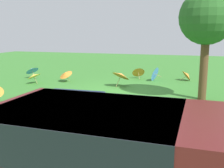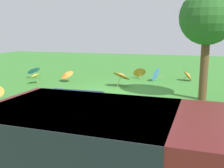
{
  "view_description": "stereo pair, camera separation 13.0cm",
  "coord_description": "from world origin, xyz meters",
  "px_view_note": "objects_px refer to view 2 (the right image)",
  "views": [
    {
      "loc": [
        -2.99,
        11.05,
        2.57
      ],
      "look_at": [
        -0.05,
        1.33,
        0.6
      ],
      "focal_mm": 43.1,
      "sensor_mm": 36.0,
      "label": 1
    },
    {
      "loc": [
        -3.11,
        11.01,
        2.57
      ],
      "look_at": [
        -0.05,
        1.33,
        0.6
      ],
      "focal_mm": 43.1,
      "sensor_mm": 36.0,
      "label": 2
    }
  ],
  "objects_px": {
    "parasol_yellow_0": "(35,75)",
    "parasol_orange_2": "(189,75)",
    "parasol_orange_1": "(66,74)",
    "park_bench": "(80,103)",
    "parasol_blue_0": "(33,70)",
    "parasol_blue_1": "(155,74)",
    "parasol_orange_3": "(139,72)",
    "parasol_orange_4": "(122,75)",
    "shade_tree": "(207,18)",
    "van_dark": "(133,156)"
  },
  "relations": [
    {
      "from": "parasol_orange_1",
      "to": "parasol_yellow_0",
      "type": "bearing_deg",
      "value": 34.81
    },
    {
      "from": "parasol_blue_0",
      "to": "park_bench",
      "type": "bearing_deg",
      "value": 133.19
    },
    {
      "from": "shade_tree",
      "to": "parasol_orange_3",
      "type": "xyz_separation_m",
      "value": [
        3.33,
        -4.09,
        -2.69
      ]
    },
    {
      "from": "parasol_orange_4",
      "to": "park_bench",
      "type": "bearing_deg",
      "value": 91.0
    },
    {
      "from": "parasol_yellow_0",
      "to": "van_dark",
      "type": "bearing_deg",
      "value": 130.32
    },
    {
      "from": "parasol_blue_1",
      "to": "parasol_orange_4",
      "type": "bearing_deg",
      "value": 57.25
    },
    {
      "from": "parasol_yellow_0",
      "to": "parasol_orange_1",
      "type": "bearing_deg",
      "value": -145.19
    },
    {
      "from": "van_dark",
      "to": "parasol_orange_4",
      "type": "bearing_deg",
      "value": -73.55
    },
    {
      "from": "shade_tree",
      "to": "parasol_orange_3",
      "type": "relative_size",
      "value": 4.81
    },
    {
      "from": "parasol_orange_3",
      "to": "parasol_orange_4",
      "type": "xyz_separation_m",
      "value": [
        0.32,
        2.54,
        0.19
      ]
    },
    {
      "from": "parasol_yellow_0",
      "to": "parasol_orange_2",
      "type": "height_order",
      "value": "parasol_yellow_0"
    },
    {
      "from": "parasol_orange_3",
      "to": "shade_tree",
      "type": "bearing_deg",
      "value": 129.13
    },
    {
      "from": "park_bench",
      "to": "parasol_blue_0",
      "type": "distance_m",
      "value": 8.11
    },
    {
      "from": "parasol_orange_3",
      "to": "park_bench",
      "type": "bearing_deg",
      "value": 88.22
    },
    {
      "from": "parasol_blue_1",
      "to": "parasol_blue_0",
      "type": "bearing_deg",
      "value": 9.34
    },
    {
      "from": "shade_tree",
      "to": "parasol_blue_1",
      "type": "distance_m",
      "value": 5.03
    },
    {
      "from": "park_bench",
      "to": "parasol_blue_0",
      "type": "height_order",
      "value": "park_bench"
    },
    {
      "from": "park_bench",
      "to": "parasol_blue_1",
      "type": "relative_size",
      "value": 1.94
    },
    {
      "from": "shade_tree",
      "to": "parasol_orange_2",
      "type": "xyz_separation_m",
      "value": [
        0.66,
        -4.11,
        -2.76
      ]
    },
    {
      "from": "shade_tree",
      "to": "parasol_orange_2",
      "type": "height_order",
      "value": "shade_tree"
    },
    {
      "from": "van_dark",
      "to": "parasol_orange_2",
      "type": "bearing_deg",
      "value": -91.89
    },
    {
      "from": "van_dark",
      "to": "parasol_yellow_0",
      "type": "xyz_separation_m",
      "value": [
        7.03,
        -8.28,
        -0.5
      ]
    },
    {
      "from": "parasol_yellow_0",
      "to": "park_bench",
      "type": "bearing_deg",
      "value": 135.31
    },
    {
      "from": "parasol_orange_2",
      "to": "parasol_blue_1",
      "type": "height_order",
      "value": "parasol_blue_1"
    },
    {
      "from": "parasol_yellow_0",
      "to": "shade_tree",
      "type": "bearing_deg",
      "value": 173.2
    },
    {
      "from": "parasol_orange_3",
      "to": "parasol_blue_1",
      "type": "distance_m",
      "value": 1.11
    },
    {
      "from": "parasol_blue_0",
      "to": "parasol_blue_1",
      "type": "bearing_deg",
      "value": -170.66
    },
    {
      "from": "park_bench",
      "to": "parasol_blue_0",
      "type": "xyz_separation_m",
      "value": [
        5.55,
        -5.91,
        0.0
      ]
    },
    {
      "from": "shade_tree",
      "to": "parasol_orange_3",
      "type": "bearing_deg",
      "value": -50.87
    },
    {
      "from": "parasol_yellow_0",
      "to": "parasol_orange_2",
      "type": "xyz_separation_m",
      "value": [
        -7.41,
        -3.14,
        -0.11
      ]
    },
    {
      "from": "parasol_orange_3",
      "to": "parasol_orange_4",
      "type": "distance_m",
      "value": 2.57
    },
    {
      "from": "park_bench",
      "to": "parasol_orange_1",
      "type": "relative_size",
      "value": 1.72
    },
    {
      "from": "van_dark",
      "to": "parasol_yellow_0",
      "type": "relative_size",
      "value": 6.76
    },
    {
      "from": "parasol_blue_0",
      "to": "parasol_blue_1",
      "type": "relative_size",
      "value": 1.12
    },
    {
      "from": "parasol_yellow_0",
      "to": "parasol_orange_4",
      "type": "height_order",
      "value": "parasol_orange_4"
    },
    {
      "from": "shade_tree",
      "to": "parasol_blue_0",
      "type": "xyz_separation_m",
      "value": [
        9.11,
        -2.42,
        -2.59
      ]
    },
    {
      "from": "parasol_blue_0",
      "to": "parasol_orange_2",
      "type": "relative_size",
      "value": 1.22
    },
    {
      "from": "parasol_blue_0",
      "to": "parasol_orange_3",
      "type": "bearing_deg",
      "value": -163.95
    },
    {
      "from": "parasol_blue_0",
      "to": "parasol_orange_1",
      "type": "bearing_deg",
      "value": 166.99
    },
    {
      "from": "van_dark",
      "to": "park_bench",
      "type": "relative_size",
      "value": 2.89
    },
    {
      "from": "parasol_yellow_0",
      "to": "parasol_orange_2",
      "type": "bearing_deg",
      "value": -157.0
    },
    {
      "from": "parasol_orange_1",
      "to": "parasol_blue_0",
      "type": "xyz_separation_m",
      "value": [
        2.37,
        -0.55,
        0.05
      ]
    },
    {
      "from": "park_bench",
      "to": "shade_tree",
      "type": "distance_m",
      "value": 5.62
    },
    {
      "from": "parasol_orange_4",
      "to": "parasol_blue_1",
      "type": "bearing_deg",
      "value": -122.75
    },
    {
      "from": "van_dark",
      "to": "parasol_orange_2",
      "type": "xyz_separation_m",
      "value": [
        -0.38,
        -11.43,
        -0.61
      ]
    },
    {
      "from": "shade_tree",
      "to": "parasol_orange_2",
      "type": "distance_m",
      "value": 4.99
    },
    {
      "from": "park_bench",
      "to": "shade_tree",
      "type": "xyz_separation_m",
      "value": [
        -3.56,
        -3.49,
        2.6
      ]
    },
    {
      "from": "parasol_orange_1",
      "to": "parasol_orange_2",
      "type": "bearing_deg",
      "value": -159.9
    },
    {
      "from": "parasol_orange_2",
      "to": "parasol_yellow_0",
      "type": "bearing_deg",
      "value": 23.0
    },
    {
      "from": "parasol_orange_3",
      "to": "parasol_blue_1",
      "type": "bearing_deg",
      "value": 149.8
    }
  ]
}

